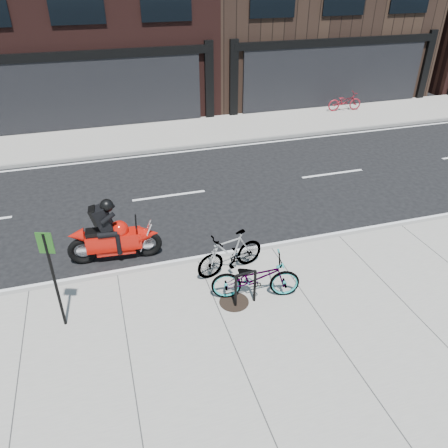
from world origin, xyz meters
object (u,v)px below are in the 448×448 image
object	(u,v)px
bike_rack	(245,285)
sign_post	(53,272)
bicycle_rear	(230,253)
manhole_cover	(234,302)
bicycle_far	(345,101)
motorcycle	(118,235)
bicycle_front	(256,277)

from	to	relation	value
bike_rack	sign_post	world-z (taller)	sign_post
sign_post	bicycle_rear	bearing A→B (deg)	31.10
manhole_cover	sign_post	xyz separation A→B (m)	(-3.57, 0.38, 1.33)
bicycle_rear	manhole_cover	size ratio (longest dim) A/B	2.68
manhole_cover	bicycle_far	bearing A→B (deg)	51.30
bicycle_rear	motorcycle	distance (m)	2.90
bicycle_far	sign_post	size ratio (longest dim) A/B	0.77
motorcycle	bicycle_rear	bearing A→B (deg)	-25.59
bike_rack	manhole_cover	world-z (taller)	bike_rack
bike_rack	manhole_cover	size ratio (longest dim) A/B	1.30
manhole_cover	sign_post	size ratio (longest dim) A/B	0.29
bicycle_front	bicycle_far	xyz separation A→B (m)	(9.25, 12.12, -0.07)
manhole_cover	sign_post	distance (m)	3.83
bike_rack	motorcycle	size ratio (longest dim) A/B	0.36
bicycle_far	manhole_cover	size ratio (longest dim) A/B	2.61
bicycle_rear	bike_rack	bearing A→B (deg)	-15.48
manhole_cover	sign_post	bearing A→B (deg)	173.94
bike_rack	bicycle_far	bearing A→B (deg)	52.16
bicycle_far	motorcycle	bearing A→B (deg)	133.91
bicycle_rear	bicycle_far	distance (m)	14.59
bike_rack	manhole_cover	bearing A→B (deg)	156.05
bicycle_front	bicycle_far	distance (m)	15.24
manhole_cover	bike_rack	bearing A→B (deg)	-23.95
motorcycle	manhole_cover	world-z (taller)	motorcycle
bicycle_far	bike_rack	bearing A→B (deg)	147.43
bicycle_front	motorcycle	xyz separation A→B (m)	(-2.75, 2.52, 0.07)
bicycle_front	bicycle_rear	size ratio (longest dim) A/B	1.11
bike_rack	sign_post	distance (m)	3.92
bicycle_rear	bicycle_far	world-z (taller)	bicycle_rear
bicycle_rear	sign_post	xyz separation A→B (m)	(-3.84, -0.74, 0.81)
sign_post	bicycle_far	bearing A→B (deg)	61.64
bicycle_rear	motorcycle	bearing A→B (deg)	-133.90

